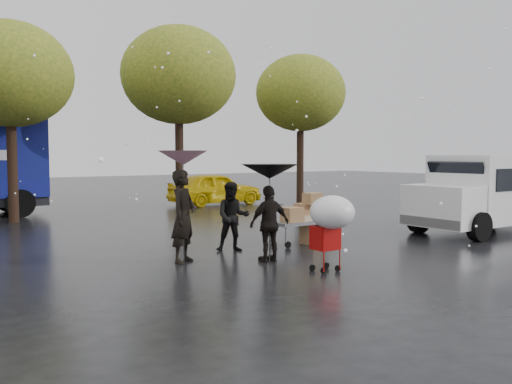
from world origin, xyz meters
TOP-DOWN VIEW (x-y plane):
  - ground at (0.00, 0.00)m, footprint 90.00×90.00m
  - person_pink at (-1.88, 0.99)m, footprint 0.83×0.79m
  - person_middle at (-0.37, 1.50)m, footprint 0.97×0.90m
  - person_black at (-0.37, 0.05)m, footprint 0.94×0.42m
  - umbrella_pink at (-1.88, 0.99)m, footprint 1.02×1.02m
  - umbrella_black at (-0.37, 0.05)m, footprint 1.18×1.18m
  - vendor_cart at (1.61, 1.41)m, footprint 1.52×0.80m
  - shopping_cart at (-0.05, -1.48)m, footprint 0.84×0.84m
  - white_van at (7.39, 0.07)m, footprint 4.91×2.18m
  - box_ground_near at (1.85, 1.30)m, footprint 0.63×0.56m
  - box_ground_far at (3.05, 2.05)m, footprint 0.60×0.54m
  - yellow_taxi at (5.06, 11.68)m, footprint 4.19×1.69m
  - tree_row at (-0.47, 10.00)m, footprint 21.60×4.40m

SIDE VIEW (x-z plane):
  - ground at x=0.00m, z-range 0.00..0.00m
  - box_ground_far at x=3.05m, z-range 0.00..0.38m
  - box_ground_near at x=1.85m, z-range 0.00..0.47m
  - yellow_taxi at x=5.06m, z-range 0.00..1.43m
  - vendor_cart at x=1.61m, z-range 0.09..1.36m
  - person_black at x=-0.37m, z-range 0.00..1.59m
  - person_middle at x=-0.37m, z-range 0.00..1.59m
  - person_pink at x=-1.88m, z-range 0.00..1.91m
  - shopping_cart at x=-0.05m, z-range 0.33..1.80m
  - white_van at x=7.39m, z-range 0.06..2.26m
  - umbrella_black at x=-0.37m, z-range 0.86..2.89m
  - umbrella_pink at x=-1.88m, z-range 1.00..3.30m
  - tree_row at x=-0.47m, z-range 1.46..8.58m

